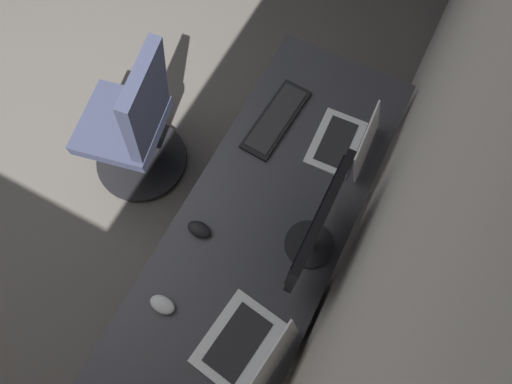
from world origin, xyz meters
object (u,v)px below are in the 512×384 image
(keyboard_main, at_px, (276,119))
(mouse_main, at_px, (162,305))
(monitor_primary, at_px, (316,227))
(drawer_pedestal, at_px, (245,290))
(mouse_spare, at_px, (199,229))
(laptop_leftmost, at_px, (250,351))
(office_chair, at_px, (135,129))
(laptop_left, at_px, (348,142))

(keyboard_main, bearing_deg, mouse_main, -1.38)
(monitor_primary, height_order, mouse_main, monitor_primary)
(drawer_pedestal, distance_m, keyboard_main, 0.83)
(mouse_main, height_order, mouse_spare, same)
(laptop_leftmost, relative_size, mouse_main, 3.42)
(mouse_spare, bearing_deg, monitor_primary, 109.63)
(laptop_leftmost, distance_m, office_chair, 1.31)
(monitor_primary, relative_size, office_chair, 0.48)
(laptop_left, bearing_deg, drawer_pedestal, -11.21)
(drawer_pedestal, height_order, laptop_leftmost, laptop_leftmost)
(mouse_main, distance_m, mouse_spare, 0.33)
(office_chair, bearing_deg, mouse_spare, 59.89)
(monitor_primary, xyz_separation_m, laptop_leftmost, (0.47, -0.02, -0.20))
(drawer_pedestal, bearing_deg, mouse_spare, -108.95)
(mouse_main, relative_size, mouse_spare, 1.00)
(monitor_primary, height_order, laptop_leftmost, monitor_primary)
(drawer_pedestal, bearing_deg, laptop_left, 168.79)
(laptop_left, height_order, mouse_main, laptop_left)
(drawer_pedestal, bearing_deg, keyboard_main, -164.28)
(laptop_left, distance_m, mouse_main, 1.03)
(mouse_spare, height_order, office_chair, office_chair)
(monitor_primary, distance_m, laptop_leftmost, 0.51)
(monitor_primary, height_order, laptop_left, monitor_primary)
(monitor_primary, xyz_separation_m, office_chair, (-0.23, -1.08, -0.52))
(monitor_primary, bearing_deg, keyboard_main, -141.15)
(drawer_pedestal, height_order, office_chair, office_chair)
(laptop_left, relative_size, mouse_main, 3.02)
(laptop_left, xyz_separation_m, office_chair, (0.25, -1.05, -0.32))
(mouse_main, distance_m, office_chair, 1.03)
(laptop_leftmost, height_order, mouse_spare, laptop_leftmost)
(keyboard_main, relative_size, office_chair, 0.44)
(keyboard_main, bearing_deg, office_chair, -71.57)
(laptop_left, xyz_separation_m, keyboard_main, (0.02, -0.34, -0.04))
(drawer_pedestal, relative_size, keyboard_main, 1.62)
(mouse_main, bearing_deg, laptop_left, 159.30)
(keyboard_main, height_order, mouse_main, mouse_main)
(monitor_primary, height_order, office_chair, monitor_primary)
(laptop_leftmost, bearing_deg, monitor_primary, 177.44)
(drawer_pedestal, bearing_deg, laptop_leftmost, 33.76)
(laptop_left, distance_m, mouse_spare, 0.74)
(laptop_leftmost, distance_m, laptop_left, 0.95)
(mouse_main, bearing_deg, office_chair, -135.97)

